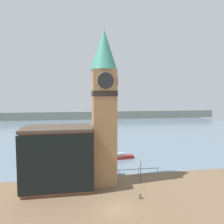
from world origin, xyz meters
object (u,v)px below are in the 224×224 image
mooring_bollard_near (140,196)px  pier_building (58,157)px  clock_tower (104,103)px  lamp_post (141,167)px  boat_near (123,156)px

mooring_bollard_near → pier_building: bearing=153.7°
clock_tower → lamp_post: 13.21m
clock_tower → pier_building: (-7.84, -0.62, -8.97)m
pier_building → mooring_bollard_near: bearing=-26.3°
pier_building → clock_tower: bearing=4.5°
boat_near → mooring_bollard_near: (-1.96, -20.62, -0.11)m
clock_tower → mooring_bollard_near: bearing=-56.1°
pier_building → boat_near: (14.32, 14.51, -4.62)m
clock_tower → mooring_bollard_near: 15.91m
boat_near → lamp_post: bearing=-97.9°
pier_building → lamp_post: size_ratio=2.99×
clock_tower → lamp_post: (6.51, -0.46, -11.49)m
clock_tower → lamp_post: bearing=-4.0°
pier_building → lamp_post: pier_building is taller
pier_building → boat_near: size_ratio=2.25×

